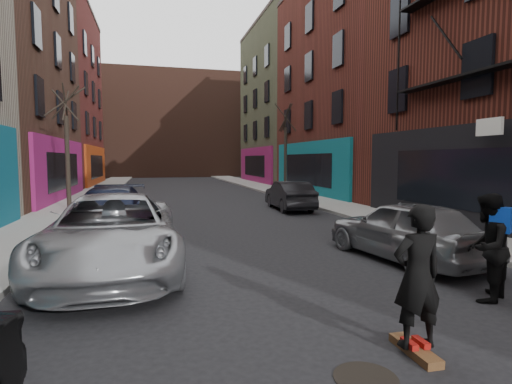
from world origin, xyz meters
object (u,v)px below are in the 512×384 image
tree_right_far (285,142)px  parked_right_end (289,195)px  parked_right_far (405,230)px  skateboarder (417,276)px  manhole (366,378)px  pedestrian (487,247)px  tree_left_far (67,136)px  skateboard (415,350)px  parked_left_far (113,233)px  parked_left_end (110,211)px

tree_right_far → parked_right_end: (-2.52, -8.03, -2.86)m
parked_right_far → skateboarder: 4.82m
parked_right_end → manhole: bearing=76.7°
manhole → pedestrian: bearing=27.6°
tree_left_far → manhole: size_ratio=9.29×
manhole → tree_left_far: bearing=110.3°
tree_right_far → pedestrian: (-3.33, -20.25, -2.62)m
tree_left_far → parked_right_far: tree_left_far is taller
skateboard → parked_right_end: bearing=78.8°
parked_left_far → parked_right_end: parked_left_far is taller
parked_right_end → manhole: (-3.99, -13.88, -0.67)m
parked_right_far → parked_left_end: bearing=-43.4°
tree_right_far → pedestrian: tree_right_far is taller
tree_right_far → parked_left_far: bearing=-119.6°
parked_right_end → skateboard: 13.91m
parked_left_far → parked_left_end: (-0.47, 4.31, -0.07)m
skateboarder → pedestrian: (2.32, 1.33, -0.06)m
skateboard → manhole: skateboard is taller
parked_left_far → tree_right_far: bearing=59.8°
tree_left_far → pedestrian: tree_left_far is taller
tree_left_far → parked_left_end: size_ratio=1.27×
pedestrian → manhole: (-3.18, -1.67, -0.90)m
skateboard → pedestrian: size_ratio=0.44×
skateboarder → manhole: bearing=23.5°
parked_left_end → parked_right_far: parked_left_end is taller
parked_right_far → pedestrian: pedestrian is taller
tree_left_far → parked_right_end: 10.44m
skateboarder → pedestrian: bearing=-148.5°
tree_right_far → skateboard: tree_right_far is taller
parked_left_far → skateboarder: 6.15m
manhole → tree_right_far: bearing=73.4°
skateboarder → manhole: size_ratio=2.48×
parked_left_end → skateboarder: skateboarder is taller
tree_right_far → parked_right_far: (-3.00, -17.55, -2.81)m
tree_right_far → skateboarder: (-5.66, -21.57, -2.56)m
skateboarder → parked_right_far: bearing=-121.7°
tree_right_far → parked_right_end: bearing=-107.4°
parked_right_far → skateboarder: skateboarder is taller
tree_left_far → tree_right_far: bearing=25.8°
tree_right_far → parked_right_far: size_ratio=1.61×
pedestrian → manhole: pedestrian is taller
parked_right_end → skateboard: size_ratio=5.10×
parked_left_far → skateboarder: (3.88, -4.77, 0.16)m
tree_right_far → skateboard: 22.57m
skateboard → pedestrian: (2.32, 1.33, 0.86)m
parked_right_end → pedestrian: bearing=89.0°
tree_right_far → skateboarder: 22.45m
parked_left_far → parked_right_far: parked_left_far is taller
parked_left_end → skateboard: bearing=-61.3°
tree_right_far → parked_left_end: (-10.01, -12.50, -2.79)m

